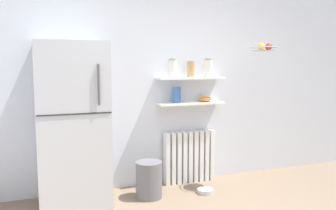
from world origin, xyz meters
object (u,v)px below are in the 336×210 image
refrigerator (73,125)px  storage_jar_1 (191,69)px  radiator (189,157)px  hanging_fruit_basket (264,48)px  pet_food_bowl (205,191)px  storage_jar_2 (208,68)px  shelf_bowl (205,99)px  storage_jar_0 (173,68)px  vase (177,95)px  trash_bin (149,180)px

refrigerator → storage_jar_1: 1.58m
radiator → hanging_fruit_basket: 1.64m
radiator → pet_food_bowl: 0.53m
storage_jar_2 → refrigerator: bearing=-172.7°
storage_jar_2 → shelf_bowl: storage_jar_2 is taller
radiator → pet_food_bowl: (0.02, -0.44, -0.30)m
hanging_fruit_basket → storage_jar_0: bearing=154.6°
storage_jar_1 → vase: storage_jar_1 is taller
pet_food_bowl → refrigerator: bearing=172.5°
storage_jar_0 → storage_jar_1: size_ratio=1.13×
shelf_bowl → trash_bin: bearing=-159.9°
shelf_bowl → hanging_fruit_basket: size_ratio=0.49×
storage_jar_2 → vase: storage_jar_2 is taller
refrigerator → shelf_bowl: size_ratio=11.17×
storage_jar_2 → vase: size_ratio=1.17×
pet_food_bowl → hanging_fruit_basket: bearing=-4.2°
storage_jar_0 → shelf_bowl: bearing=0.0°
storage_jar_1 → trash_bin: (-0.65, -0.31, -1.24)m
storage_jar_0 → storage_jar_2: storage_jar_2 is taller
hanging_fruit_basket → radiator: bearing=146.2°
refrigerator → storage_jar_0: bearing=10.1°
trash_bin → storage_jar_2: bearing=19.3°
refrigerator → storage_jar_2: size_ratio=7.52×
refrigerator → shelf_bowl: bearing=7.4°
pet_food_bowl → storage_jar_2: bearing=61.3°
storage_jar_0 → trash_bin: size_ratio=0.54×
radiator → storage_jar_2: bearing=-7.1°
vase → storage_jar_1: bearing=0.0°
refrigerator → pet_food_bowl: bearing=-7.5°
refrigerator → trash_bin: size_ratio=4.18×
refrigerator → storage_jar_2: refrigerator is taller
radiator → storage_jar_2: storage_jar_2 is taller
trash_bin → pet_food_bowl: (0.66, -0.10, -0.18)m
storage_jar_1 → hanging_fruit_basket: (0.74, -0.46, 0.26)m
storage_jar_2 → trash_bin: (-0.89, -0.31, -1.26)m
hanging_fruit_basket → storage_jar_1: bearing=147.8°
radiator → trash_bin: size_ratio=1.61×
shelf_bowl → trash_bin: (-0.85, -0.31, -0.86)m
trash_bin → storage_jar_1: bearing=25.7°
vase → radiator: bearing=9.1°
refrigerator → radiator: 1.57m
shelf_bowl → pet_food_bowl: (-0.18, -0.41, -1.04)m
radiator → shelf_bowl: size_ratio=4.29×
radiator → trash_bin: radiator is taller
storage_jar_1 → vase: 0.37m
hanging_fruit_basket → storage_jar_2: bearing=137.0°
refrigerator → storage_jar_0: refrigerator is taller
refrigerator → pet_food_bowl: 1.71m
trash_bin → hanging_fruit_basket: bearing=-6.3°
storage_jar_1 → storage_jar_2: size_ratio=0.87×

